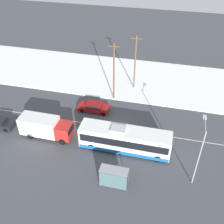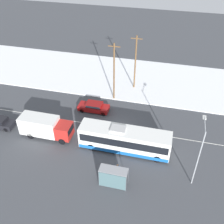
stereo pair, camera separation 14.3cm
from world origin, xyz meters
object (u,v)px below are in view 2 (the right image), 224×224
(pedestrian_at_stop, at_px, (117,169))
(utility_pole_snowlot, at_px, (135,62))
(parked_car_near_truck, at_px, (0,122))
(bus_shelter, at_px, (113,176))
(streetlamp, at_px, (200,149))
(utility_pole_roadside, at_px, (114,72))
(city_bus, at_px, (125,140))
(box_truck, at_px, (45,126))
(sedan_car, at_px, (94,107))

(pedestrian_at_stop, bearing_deg, utility_pole_snowlot, 94.67)
(parked_car_near_truck, xyz_separation_m, utility_pole_snowlot, (16.40, 14.85, 4.07))
(pedestrian_at_stop, xyz_separation_m, bus_shelter, (-0.13, -1.64, 0.60))
(streetlamp, xyz_separation_m, utility_pole_roadside, (-12.38, 13.65, 0.14))
(city_bus, height_order, streetlamp, streetlamp)
(bus_shelter, bearing_deg, city_bus, 89.79)
(box_truck, distance_m, pedestrian_at_stop, 11.63)
(utility_pole_roadside, xyz_separation_m, utility_pole_snowlot, (2.55, 4.15, -0.08))
(pedestrian_at_stop, xyz_separation_m, utility_pole_roadside, (-4.13, 15.16, 3.84))
(box_truck, bearing_deg, streetlamp, -8.15)
(parked_car_near_truck, xyz_separation_m, utility_pole_roadside, (13.85, 10.70, 4.16))
(utility_pole_roadside, relative_size, utility_pole_snowlot, 1.02)
(parked_car_near_truck, height_order, utility_pole_roadside, utility_pole_roadside)
(sedan_car, bearing_deg, streetlamp, 146.37)
(bus_shelter, distance_m, utility_pole_snowlot, 21.24)
(city_bus, bearing_deg, bus_shelter, -90.21)
(streetlamp, distance_m, utility_pole_roadside, 18.43)
(utility_pole_roadside, distance_m, utility_pole_snowlot, 4.87)
(city_bus, distance_m, parked_car_near_truck, 17.89)
(pedestrian_at_stop, height_order, streetlamp, streetlamp)
(city_bus, xyz_separation_m, pedestrian_at_stop, (0.10, -4.27, -0.55))
(sedan_car, xyz_separation_m, parked_car_near_truck, (-11.70, -6.71, -0.02))
(pedestrian_at_stop, distance_m, utility_pole_roadside, 16.18)
(parked_car_near_truck, bearing_deg, box_truck, -1.73)
(parked_car_near_truck, bearing_deg, streetlamp, -6.41)
(sedan_car, bearing_deg, utility_pole_roadside, -118.24)
(box_truck, xyz_separation_m, pedestrian_at_stop, (10.82, -4.24, -0.55))
(parked_car_near_truck, distance_m, utility_pole_roadside, 17.99)
(city_bus, bearing_deg, sedan_car, 131.77)
(box_truck, xyz_separation_m, streetlamp, (19.08, -2.73, 3.16))
(sedan_car, distance_m, utility_pole_snowlot, 10.23)
(streetlamp, height_order, utility_pole_snowlot, utility_pole_snowlot)
(box_truck, distance_m, streetlamp, 19.53)
(bus_shelter, bearing_deg, streetlamp, 20.62)
(city_bus, height_order, utility_pole_roadside, utility_pole_roadside)
(streetlamp, bearing_deg, bus_shelter, -159.38)
(utility_pole_roadside, bearing_deg, sedan_car, -118.24)
(sedan_car, height_order, streetlamp, streetlamp)
(pedestrian_at_stop, relative_size, bus_shelter, 0.57)
(parked_car_near_truck, distance_m, utility_pole_snowlot, 22.49)
(pedestrian_at_stop, height_order, bus_shelter, bus_shelter)
(pedestrian_at_stop, bearing_deg, box_truck, 158.58)
(city_bus, height_order, parked_car_near_truck, city_bus)
(sedan_car, xyz_separation_m, utility_pole_roadside, (2.14, 3.99, 4.13))
(city_bus, xyz_separation_m, streetlamp, (8.36, -2.76, 3.15))
(box_truck, bearing_deg, bus_shelter, -28.83)
(box_truck, height_order, streetlamp, streetlamp)
(parked_car_near_truck, bearing_deg, utility_pole_roadside, 37.71)
(streetlamp, bearing_deg, utility_pole_snowlot, 118.92)
(box_truck, distance_m, bus_shelter, 12.21)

